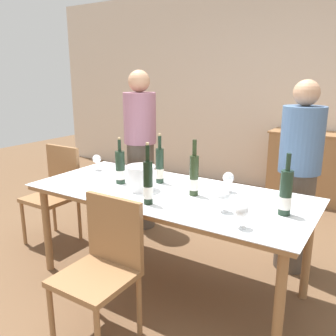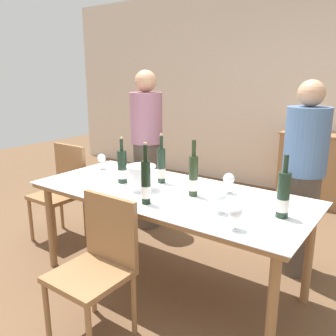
% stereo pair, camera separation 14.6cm
% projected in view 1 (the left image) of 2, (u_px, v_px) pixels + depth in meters
% --- Properties ---
extents(ground_plane, '(12.00, 12.00, 0.00)m').
position_uv_depth(ground_plane, '(168.00, 282.00, 2.83)').
color(ground_plane, brown).
extents(back_wall, '(8.00, 0.10, 2.80)m').
position_uv_depth(back_wall, '(281.00, 90.00, 4.83)').
color(back_wall, beige).
rests_on(back_wall, ground_plane).
extents(sideboard_cabinet, '(1.38, 0.46, 0.90)m').
position_uv_depth(sideboard_cabinet, '(325.00, 169.00, 4.48)').
color(sideboard_cabinet, '#996B42').
rests_on(sideboard_cabinet, ground_plane).
extents(dining_table, '(2.09, 0.92, 0.76)m').
position_uv_depth(dining_table, '(168.00, 200.00, 2.65)').
color(dining_table, '#996B42').
rests_on(dining_table, ground_plane).
extents(ice_bucket, '(0.22, 0.22, 0.18)m').
position_uv_depth(ice_bucket, '(141.00, 177.00, 2.65)').
color(ice_bucket, white).
rests_on(ice_bucket, dining_table).
extents(wine_bottle_0, '(0.06, 0.06, 0.42)m').
position_uv_depth(wine_bottle_0, '(148.00, 183.00, 2.35)').
color(wine_bottle_0, black).
rests_on(wine_bottle_0, dining_table).
extents(wine_bottle_1, '(0.07, 0.07, 0.40)m').
position_uv_depth(wine_bottle_1, '(194.00, 176.00, 2.52)').
color(wine_bottle_1, '#28381E').
rests_on(wine_bottle_1, dining_table).
extents(wine_bottle_2, '(0.08, 0.08, 0.39)m').
position_uv_depth(wine_bottle_2, '(286.00, 194.00, 2.17)').
color(wine_bottle_2, '#1E3323').
rests_on(wine_bottle_2, dining_table).
extents(wine_bottle_3, '(0.06, 0.06, 0.40)m').
position_uv_depth(wine_bottle_3, '(160.00, 166.00, 2.82)').
color(wine_bottle_3, '#1E3323').
rests_on(wine_bottle_3, dining_table).
extents(wine_bottle_4, '(0.08, 0.08, 0.37)m').
position_uv_depth(wine_bottle_4, '(120.00, 168.00, 2.80)').
color(wine_bottle_4, '#1E3323').
rests_on(wine_bottle_4, dining_table).
extents(wine_glass_0, '(0.08, 0.08, 0.14)m').
position_uv_depth(wine_glass_0, '(97.00, 160.00, 3.19)').
color(wine_glass_0, white).
rests_on(wine_glass_0, dining_table).
extents(wine_glass_1, '(0.08, 0.08, 0.15)m').
position_uv_depth(wine_glass_1, '(242.00, 211.00, 1.98)').
color(wine_glass_1, white).
rests_on(wine_glass_1, dining_table).
extents(wine_glass_2, '(0.09, 0.09, 0.15)m').
position_uv_depth(wine_glass_2, '(224.00, 197.00, 2.22)').
color(wine_glass_2, white).
rests_on(wine_glass_2, dining_table).
extents(wine_glass_3, '(0.08, 0.08, 0.15)m').
position_uv_depth(wine_glass_3, '(228.00, 178.00, 2.60)').
color(wine_glass_3, white).
rests_on(wine_glass_3, dining_table).
extents(chair_left_end, '(0.42, 0.42, 0.93)m').
position_uv_depth(chair_left_end, '(56.00, 188.00, 3.46)').
color(chair_left_end, '#996B42').
rests_on(chair_left_end, ground_plane).
extents(chair_near_front, '(0.42, 0.42, 0.88)m').
position_uv_depth(chair_near_front, '(104.00, 261.00, 2.15)').
color(chair_near_front, '#996B42').
rests_on(chair_near_front, ground_plane).
extents(person_host, '(0.33, 0.33, 1.65)m').
position_uv_depth(person_host, '(140.00, 151.00, 3.69)').
color(person_host, '#51473D').
rests_on(person_host, ground_plane).
extents(person_guest_left, '(0.33, 0.33, 1.56)m').
position_uv_depth(person_guest_left, '(298.00, 179.00, 2.86)').
color(person_guest_left, '#51473D').
rests_on(person_guest_left, ground_plane).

